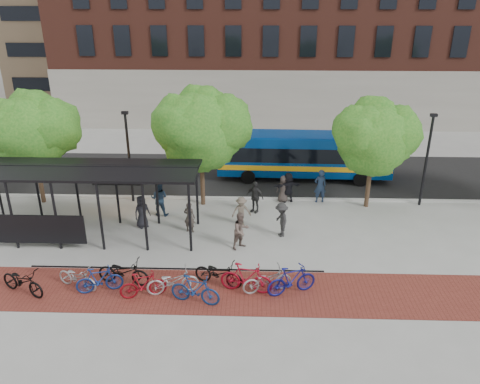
{
  "coord_description": "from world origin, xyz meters",
  "views": [
    {
      "loc": [
        -0.17,
        -20.33,
        10.76
      ],
      "look_at": [
        -0.88,
        1.3,
        1.6
      ],
      "focal_mm": 35.0,
      "sensor_mm": 36.0,
      "label": 1
    }
  ],
  "objects_px": {
    "bike_8": "(218,273)",
    "pedestrian_2": "(159,198)",
    "bike_4": "(123,272)",
    "pedestrian_9": "(281,220)",
    "bike_2": "(77,277)",
    "bike_9": "(246,278)",
    "bike_3": "(99,280)",
    "pedestrian_0": "(142,212)",
    "lamp_post_right": "(427,158)",
    "bus": "(304,153)",
    "bike_5": "(143,285)",
    "bus_shelter": "(82,177)",
    "pedestrian_7": "(320,186)",
    "tree_b": "(203,126)",
    "bike_7": "(195,290)",
    "bike_10": "(267,280)",
    "pedestrian_1": "(189,217)",
    "pedestrian_4": "(255,197)",
    "tree_c": "(376,135)",
    "bike_0": "(22,281)",
    "tree_a": "(33,128)",
    "pedestrian_8": "(241,231)",
    "lamp_post_left": "(129,155)",
    "bike_11": "(292,280)",
    "pedestrian_3": "(241,211)",
    "bike_6": "(173,281)"
  },
  "relations": [
    {
      "from": "bike_2",
      "to": "bike_3",
      "type": "xyz_separation_m",
      "value": [
        0.97,
        -0.24,
        0.06
      ]
    },
    {
      "from": "bike_5",
      "to": "pedestrian_7",
      "type": "height_order",
      "value": "pedestrian_7"
    },
    {
      "from": "bike_2",
      "to": "bike_5",
      "type": "bearing_deg",
      "value": -78.46
    },
    {
      "from": "bike_7",
      "to": "pedestrian_9",
      "type": "relative_size",
      "value": 1.14
    },
    {
      "from": "bus",
      "to": "bike_5",
      "type": "bearing_deg",
      "value": -117.63
    },
    {
      "from": "tree_c",
      "to": "bike_9",
      "type": "height_order",
      "value": "tree_c"
    },
    {
      "from": "bike_2",
      "to": "bike_9",
      "type": "relative_size",
      "value": 0.89
    },
    {
      "from": "bike_2",
      "to": "pedestrian_3",
      "type": "relative_size",
      "value": 1.21
    },
    {
      "from": "bike_3",
      "to": "pedestrian_0",
      "type": "height_order",
      "value": "pedestrian_0"
    },
    {
      "from": "bus_shelter",
      "to": "pedestrian_7",
      "type": "relative_size",
      "value": 5.53
    },
    {
      "from": "bike_10",
      "to": "pedestrian_0",
      "type": "bearing_deg",
      "value": 31.55
    },
    {
      "from": "bus_shelter",
      "to": "bus",
      "type": "bearing_deg",
      "value": 35.95
    },
    {
      "from": "lamp_post_right",
      "to": "pedestrian_2",
      "type": "height_order",
      "value": "lamp_post_right"
    },
    {
      "from": "bus_shelter",
      "to": "bike_7",
      "type": "relative_size",
      "value": 5.45
    },
    {
      "from": "bike_0",
      "to": "bike_9",
      "type": "relative_size",
      "value": 1.02
    },
    {
      "from": "pedestrian_7",
      "to": "bike_11",
      "type": "bearing_deg",
      "value": 65.88
    },
    {
      "from": "lamp_post_right",
      "to": "bike_4",
      "type": "xyz_separation_m",
      "value": [
        -14.35,
        -8.16,
        -2.18
      ]
    },
    {
      "from": "bus_shelter",
      "to": "pedestrian_7",
      "type": "distance_m",
      "value": 12.55
    },
    {
      "from": "bike_5",
      "to": "pedestrian_2",
      "type": "bearing_deg",
      "value": -10.22
    },
    {
      "from": "bike_9",
      "to": "pedestrian_1",
      "type": "distance_m",
      "value": 5.73
    },
    {
      "from": "pedestrian_9",
      "to": "bike_8",
      "type": "bearing_deg",
      "value": -47.7
    },
    {
      "from": "bike_8",
      "to": "pedestrian_7",
      "type": "height_order",
      "value": "pedestrian_7"
    },
    {
      "from": "tree_b",
      "to": "pedestrian_1",
      "type": "distance_m",
      "value": 4.98
    },
    {
      "from": "bus_shelter",
      "to": "tree_c",
      "type": "relative_size",
      "value": 1.79
    },
    {
      "from": "lamp_post_right",
      "to": "bus",
      "type": "distance_m",
      "value": 7.34
    },
    {
      "from": "bike_9",
      "to": "pedestrian_7",
      "type": "distance_m",
      "value": 9.58
    },
    {
      "from": "bike_9",
      "to": "tree_c",
      "type": "bearing_deg",
      "value": -27.32
    },
    {
      "from": "bike_10",
      "to": "pedestrian_1",
      "type": "xyz_separation_m",
      "value": [
        -3.68,
        4.91,
        0.26
      ]
    },
    {
      "from": "bike_4",
      "to": "pedestrian_9",
      "type": "height_order",
      "value": "pedestrian_9"
    },
    {
      "from": "bike_8",
      "to": "pedestrian_3",
      "type": "distance_m",
      "value": 5.35
    },
    {
      "from": "pedestrian_2",
      "to": "bike_6",
      "type": "bearing_deg",
      "value": 109.61
    },
    {
      "from": "bike_9",
      "to": "bike_10",
      "type": "relative_size",
      "value": 1.04
    },
    {
      "from": "bike_4",
      "to": "pedestrian_7",
      "type": "height_order",
      "value": "pedestrian_7"
    },
    {
      "from": "lamp_post_left",
      "to": "bike_4",
      "type": "bearing_deg",
      "value": -78.59
    },
    {
      "from": "bus_shelter",
      "to": "lamp_post_right",
      "type": "xyz_separation_m",
      "value": [
        17.13,
        4.08,
        -0.25
      ]
    },
    {
      "from": "bike_7",
      "to": "lamp_post_left",
      "type": "bearing_deg",
      "value": 40.71
    },
    {
      "from": "tree_a",
      "to": "pedestrian_4",
      "type": "bearing_deg",
      "value": -4.62
    },
    {
      "from": "bus",
      "to": "bike_6",
      "type": "distance_m",
      "value": 14.1
    },
    {
      "from": "bike_8",
      "to": "pedestrian_2",
      "type": "xyz_separation_m",
      "value": [
        -3.57,
        6.34,
        0.41
      ]
    },
    {
      "from": "lamp_post_right",
      "to": "pedestrian_0",
      "type": "distance_m",
      "value": 15.18
    },
    {
      "from": "lamp_post_right",
      "to": "pedestrian_2",
      "type": "distance_m",
      "value": 14.35
    },
    {
      "from": "tree_c",
      "to": "bike_11",
      "type": "xyz_separation_m",
      "value": [
        -4.77,
        -8.36,
        -3.45
      ]
    },
    {
      "from": "lamp_post_right",
      "to": "bike_3",
      "type": "distance_m",
      "value": 17.62
    },
    {
      "from": "bike_6",
      "to": "bike_0",
      "type": "bearing_deg",
      "value": 77.65
    },
    {
      "from": "bike_5",
      "to": "pedestrian_9",
      "type": "height_order",
      "value": "pedestrian_9"
    },
    {
      "from": "tree_b",
      "to": "bike_7",
      "type": "bearing_deg",
      "value": -86.39
    },
    {
      "from": "bike_2",
      "to": "lamp_post_right",
      "type": "bearing_deg",
      "value": -39.95
    },
    {
      "from": "tree_b",
      "to": "pedestrian_8",
      "type": "relative_size",
      "value": 3.67
    },
    {
      "from": "tree_b",
      "to": "bike_2",
      "type": "relative_size",
      "value": 3.49
    },
    {
      "from": "pedestrian_4",
      "to": "lamp_post_right",
      "type": "bearing_deg",
      "value": 37.52
    }
  ]
}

